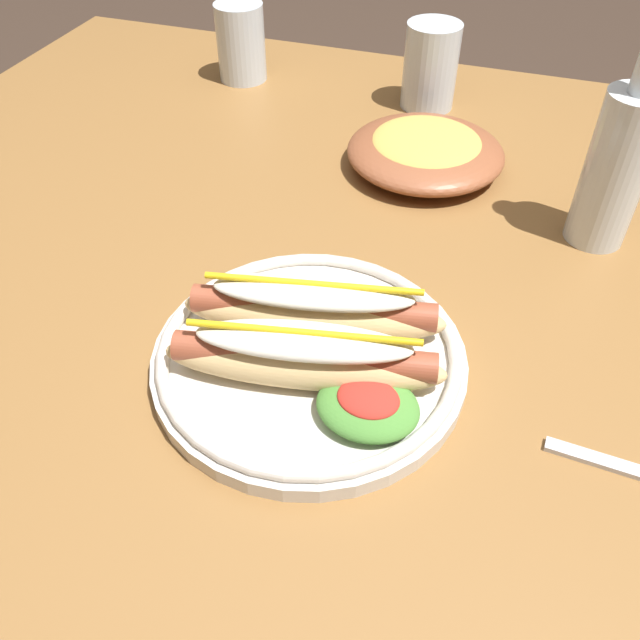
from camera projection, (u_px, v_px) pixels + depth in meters
name	position (u px, v px, depth m)	size (l,w,h in m)	color
ground_plane	(360.00, 564.00, 1.23)	(8.00, 8.00, 0.00)	#3D2D23
dining_table	(383.00, 306.00, 0.78)	(1.40, 1.04, 0.74)	olive
hot_dog_plate	(311.00, 348.00, 0.58)	(0.28, 0.28, 0.08)	silver
fork	(638.00, 472.00, 0.51)	(0.12, 0.03, 0.00)	silver
water_cup	(241.00, 42.00, 1.00)	(0.07, 0.07, 0.11)	silver
extra_cup	(430.00, 66.00, 0.93)	(0.08, 0.08, 0.12)	silver
glass_bottle	(618.00, 162.00, 0.67)	(0.06, 0.06, 0.24)	silver
side_bowl	(424.00, 150.00, 0.83)	(0.20, 0.20, 0.05)	brown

